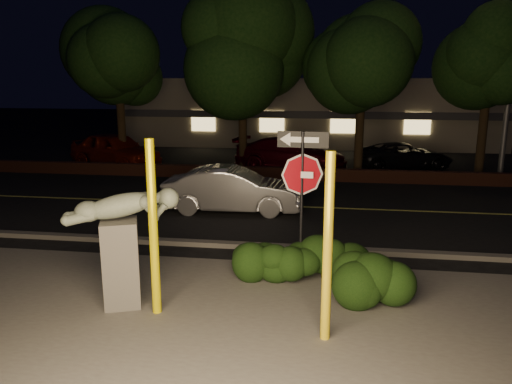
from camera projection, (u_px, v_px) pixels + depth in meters
ground at (294, 187)px, 18.79m from camera, size 90.00×90.00×0.00m
patio at (245, 327)px, 8.18m from camera, size 14.00×6.00×0.02m
road at (287, 207)px, 15.90m from camera, size 80.00×8.00×0.01m
lane_marking at (287, 206)px, 15.90m from camera, size 80.00×0.12×0.00m
curb at (272, 247)px, 11.93m from camera, size 80.00×0.25×0.12m
brick_wall at (296, 174)px, 19.99m from camera, size 40.00×0.35×0.50m
parking_lot at (304, 158)px, 25.54m from camera, size 40.00×12.00×0.01m
building at (311, 109)px, 32.80m from camera, size 22.00×10.20×4.00m
tree_far_a at (117, 47)px, 21.64m from camera, size 4.60×4.60×7.43m
tree_far_b at (242, 28)px, 20.89m from camera, size 5.20×5.20×8.41m
tree_far_c at (364, 36)px, 19.88m from camera, size 4.80×4.80×7.84m
tree_far_d at (492, 41)px, 19.70m from camera, size 4.40×4.40×7.42m
yellow_pole_left at (153, 229)px, 8.37m from camera, size 0.15×0.15×3.06m
yellow_pole_right at (328, 249)px, 7.50m from camera, size 0.15×0.15×2.98m
signpost at (302, 175)px, 9.90m from camera, size 1.01×0.13×2.99m
sculpture at (122, 236)px, 8.72m from camera, size 1.95×1.16×2.13m
hedge_center at (270, 258)px, 10.00m from camera, size 1.88×0.95×0.96m
hedge_right at (327, 254)px, 10.03m from camera, size 1.83×1.30×1.08m
hedge_far_right at (382, 275)px, 8.97m from camera, size 1.79×1.38×1.10m
streetlight at (511, 9)px, 19.13m from camera, size 1.67×0.48×11.09m
silver_sedan at (233, 190)px, 15.17m from camera, size 4.21×1.63×1.37m
parked_car_red at (115, 150)px, 22.91m from camera, size 5.01×3.68×1.59m
parked_car_darkred at (291, 154)px, 22.14m from camera, size 5.22×2.73×1.44m
parked_car_dark at (404, 156)px, 22.50m from camera, size 4.56×2.88×1.17m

